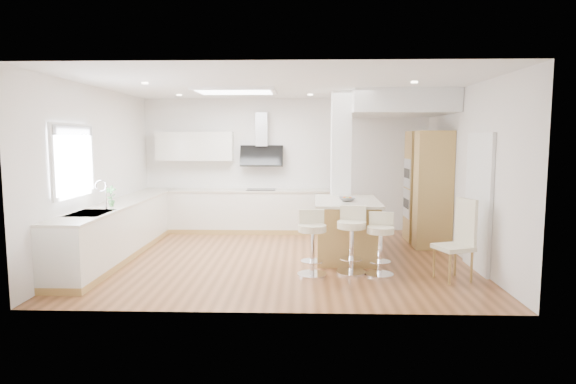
{
  "coord_description": "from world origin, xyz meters",
  "views": [
    {
      "loc": [
        0.36,
        -7.75,
        1.97
      ],
      "look_at": [
        0.11,
        0.4,
        1.05
      ],
      "focal_mm": 30.0,
      "sensor_mm": 36.0,
      "label": 1
    }
  ],
  "objects_px": {
    "bar_stool_b": "(352,236)",
    "bar_stool_c": "(380,240)",
    "dining_chair": "(460,237)",
    "peninsula": "(346,228)",
    "bar_stool_a": "(312,239)"
  },
  "relations": [
    {
      "from": "bar_stool_c",
      "to": "dining_chair",
      "type": "xyz_separation_m",
      "value": [
        1.07,
        -0.18,
        0.1
      ]
    },
    {
      "from": "dining_chair",
      "to": "bar_stool_c",
      "type": "bearing_deg",
      "value": 150.44
    },
    {
      "from": "bar_stool_b",
      "to": "dining_chair",
      "type": "height_order",
      "value": "dining_chair"
    },
    {
      "from": "bar_stool_a",
      "to": "dining_chair",
      "type": "xyz_separation_m",
      "value": [
        2.05,
        -0.15,
        0.08
      ]
    },
    {
      "from": "bar_stool_b",
      "to": "bar_stool_c",
      "type": "distance_m",
      "value": 0.42
    },
    {
      "from": "peninsula",
      "to": "dining_chair",
      "type": "distance_m",
      "value": 1.92
    },
    {
      "from": "bar_stool_c",
      "to": "dining_chair",
      "type": "height_order",
      "value": "dining_chair"
    },
    {
      "from": "peninsula",
      "to": "bar_stool_c",
      "type": "bearing_deg",
      "value": -68.26
    },
    {
      "from": "bar_stool_a",
      "to": "bar_stool_b",
      "type": "xyz_separation_m",
      "value": [
        0.58,
        0.13,
        0.02
      ]
    },
    {
      "from": "peninsula",
      "to": "bar_stool_b",
      "type": "distance_m",
      "value": 0.97
    },
    {
      "from": "bar_stool_a",
      "to": "bar_stool_c",
      "type": "bearing_deg",
      "value": -0.67
    },
    {
      "from": "bar_stool_b",
      "to": "bar_stool_c",
      "type": "xyz_separation_m",
      "value": [
        0.4,
        -0.09,
        -0.04
      ]
    },
    {
      "from": "bar_stool_b",
      "to": "dining_chair",
      "type": "distance_m",
      "value": 1.5
    },
    {
      "from": "bar_stool_b",
      "to": "bar_stool_c",
      "type": "height_order",
      "value": "bar_stool_b"
    },
    {
      "from": "bar_stool_a",
      "to": "bar_stool_b",
      "type": "bearing_deg",
      "value": 9.86
    }
  ]
}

